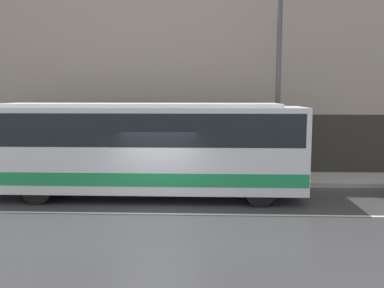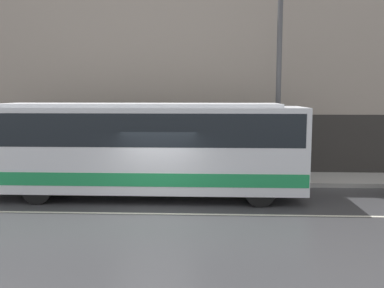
# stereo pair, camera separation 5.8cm
# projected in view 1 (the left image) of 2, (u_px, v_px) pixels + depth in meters

# --- Properties ---
(ground_plane) EXTENTS (60.00, 60.00, 0.00)m
(ground_plane) POSITION_uv_depth(u_px,v_px,m) (156.00, 214.00, 13.41)
(ground_plane) COLOR #38383A
(sidewalk) EXTENTS (60.00, 2.54, 0.18)m
(sidewalk) POSITION_uv_depth(u_px,v_px,m) (171.00, 178.00, 18.63)
(sidewalk) COLOR #A09E99
(sidewalk) RESTS_ON ground_plane
(building_facade) EXTENTS (60.00, 0.35, 13.32)m
(building_facade) POSITION_uv_depth(u_px,v_px,m) (173.00, 33.00, 19.28)
(building_facade) COLOR gray
(building_facade) RESTS_ON ground_plane
(lane_stripe) EXTENTS (54.00, 0.14, 0.01)m
(lane_stripe) POSITION_uv_depth(u_px,v_px,m) (156.00, 214.00, 13.41)
(lane_stripe) COLOR beige
(lane_stripe) RESTS_ON ground_plane
(transit_bus) EXTENTS (11.57, 2.50, 3.40)m
(transit_bus) POSITION_uv_depth(u_px,v_px,m) (140.00, 145.00, 15.30)
(transit_bus) COLOR silver
(transit_bus) RESTS_ON ground_plane
(utility_pole_near) EXTENTS (0.21, 0.21, 8.38)m
(utility_pole_near) POSITION_uv_depth(u_px,v_px,m) (278.00, 78.00, 17.18)
(utility_pole_near) COLOR #4C4C4F
(utility_pole_near) RESTS_ON sidewalk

